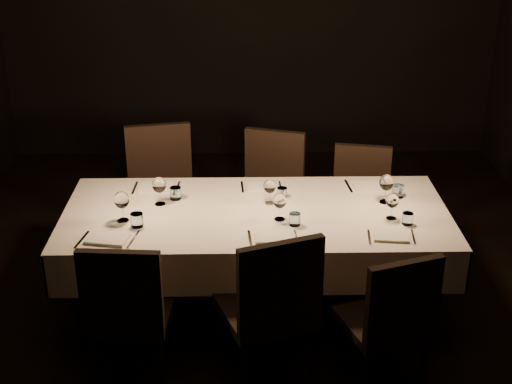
{
  "coord_description": "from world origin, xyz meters",
  "views": [
    {
      "loc": [
        -0.08,
        -4.18,
        2.81
      ],
      "look_at": [
        0.0,
        0.0,
        0.9
      ],
      "focal_mm": 50.0,
      "sensor_mm": 36.0,
      "label": 1
    }
  ],
  "objects_px": {
    "chair_near_left": "(128,307)",
    "chair_far_left": "(162,188)",
    "chair_near_center": "(271,305)",
    "chair_near_right": "(391,317)",
    "dining_table": "(256,221)",
    "chair_far_right": "(360,199)",
    "chair_far_center": "(270,189)"
  },
  "relations": [
    {
      "from": "dining_table",
      "to": "chair_near_left",
      "type": "distance_m",
      "value": 1.07
    },
    {
      "from": "chair_near_right",
      "to": "chair_far_right",
      "type": "distance_m",
      "value": 1.58
    },
    {
      "from": "dining_table",
      "to": "chair_near_center",
      "type": "xyz_separation_m",
      "value": [
        0.07,
        -0.79,
        -0.13
      ]
    },
    {
      "from": "chair_far_right",
      "to": "chair_near_left",
      "type": "bearing_deg",
      "value": -124.86
    },
    {
      "from": "dining_table",
      "to": "chair_near_left",
      "type": "xyz_separation_m",
      "value": [
        -0.75,
        -0.75,
        -0.16
      ]
    },
    {
      "from": "dining_table",
      "to": "chair_far_left",
      "type": "relative_size",
      "value": 2.43
    },
    {
      "from": "chair_near_left",
      "to": "chair_near_center",
      "type": "height_order",
      "value": "chair_near_center"
    },
    {
      "from": "chair_far_left",
      "to": "chair_far_right",
      "type": "height_order",
      "value": "chair_far_left"
    },
    {
      "from": "dining_table",
      "to": "chair_near_right",
      "type": "distance_m",
      "value": 1.14
    },
    {
      "from": "chair_far_right",
      "to": "dining_table",
      "type": "bearing_deg",
      "value": -126.4
    },
    {
      "from": "dining_table",
      "to": "chair_near_right",
      "type": "xyz_separation_m",
      "value": [
        0.74,
        -0.85,
        -0.18
      ]
    },
    {
      "from": "chair_far_center",
      "to": "chair_far_right",
      "type": "distance_m",
      "value": 0.69
    },
    {
      "from": "chair_far_right",
      "to": "chair_near_right",
      "type": "bearing_deg",
      "value": -80.98
    },
    {
      "from": "dining_table",
      "to": "chair_far_center",
      "type": "bearing_deg",
      "value": 81.34
    },
    {
      "from": "dining_table",
      "to": "chair_far_right",
      "type": "bearing_deg",
      "value": 42.11
    },
    {
      "from": "chair_near_right",
      "to": "chair_far_right",
      "type": "xyz_separation_m",
      "value": [
        0.07,
        1.58,
        -0.01
      ]
    },
    {
      "from": "chair_near_center",
      "to": "chair_far_left",
      "type": "xyz_separation_m",
      "value": [
        -0.78,
        1.61,
        0.01
      ]
    },
    {
      "from": "dining_table",
      "to": "chair_far_right",
      "type": "xyz_separation_m",
      "value": [
        0.81,
        0.73,
        -0.19
      ]
    },
    {
      "from": "chair_near_right",
      "to": "chair_far_left",
      "type": "xyz_separation_m",
      "value": [
        -1.45,
        1.67,
        0.05
      ]
    },
    {
      "from": "chair_far_left",
      "to": "chair_far_center",
      "type": "relative_size",
      "value": 1.06
    },
    {
      "from": "dining_table",
      "to": "chair_far_left",
      "type": "xyz_separation_m",
      "value": [
        -0.71,
        0.81,
        -0.12
      ]
    },
    {
      "from": "dining_table",
      "to": "chair_near_center",
      "type": "relative_size",
      "value": 2.46
    },
    {
      "from": "chair_far_center",
      "to": "chair_far_right",
      "type": "height_order",
      "value": "chair_far_center"
    },
    {
      "from": "dining_table",
      "to": "chair_far_left",
      "type": "height_order",
      "value": "chair_far_left"
    },
    {
      "from": "chair_near_center",
      "to": "chair_near_right",
      "type": "relative_size",
      "value": 1.11
    },
    {
      "from": "dining_table",
      "to": "chair_near_left",
      "type": "height_order",
      "value": "chair_near_left"
    },
    {
      "from": "chair_near_left",
      "to": "chair_far_center",
      "type": "relative_size",
      "value": 0.97
    },
    {
      "from": "chair_near_left",
      "to": "chair_far_left",
      "type": "height_order",
      "value": "chair_far_left"
    },
    {
      "from": "chair_near_left",
      "to": "chair_far_center",
      "type": "height_order",
      "value": "chair_far_center"
    },
    {
      "from": "chair_far_left",
      "to": "chair_far_right",
      "type": "bearing_deg",
      "value": -14.4
    },
    {
      "from": "chair_near_left",
      "to": "chair_near_center",
      "type": "xyz_separation_m",
      "value": [
        0.82,
        -0.04,
        0.03
      ]
    },
    {
      "from": "dining_table",
      "to": "chair_far_right",
      "type": "relative_size",
      "value": 2.81
    }
  ]
}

